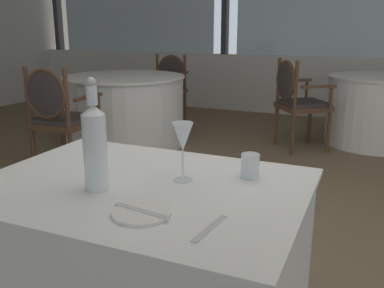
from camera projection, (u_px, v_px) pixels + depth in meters
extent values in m
plane|color=#756047|center=(242.00, 257.00, 2.39)|extent=(14.46, 14.46, 0.00)
cube|color=silver|center=(329.00, 88.00, 5.96)|extent=(10.04, 0.12, 0.85)
cube|color=white|center=(140.00, 186.00, 1.43)|extent=(1.11, 0.80, 0.02)
cube|color=white|center=(144.00, 282.00, 1.53)|extent=(1.07, 0.78, 0.73)
cylinder|color=white|center=(142.00, 213.00, 1.19)|extent=(0.17, 0.17, 0.01)
cube|color=silver|center=(142.00, 211.00, 1.19)|extent=(0.19, 0.05, 0.00)
cube|color=silver|center=(210.00, 228.00, 1.11)|extent=(0.04, 0.17, 0.00)
cylinder|color=white|center=(95.00, 152.00, 1.35)|extent=(0.08, 0.08, 0.25)
cone|color=white|center=(93.00, 109.00, 1.31)|extent=(0.08, 0.08, 0.03)
cylinder|color=white|center=(92.00, 95.00, 1.30)|extent=(0.03, 0.03, 0.06)
sphere|color=silver|center=(91.00, 81.00, 1.28)|extent=(0.03, 0.03, 0.03)
cylinder|color=white|center=(183.00, 180.00, 1.46)|extent=(0.06, 0.06, 0.00)
cylinder|color=white|center=(183.00, 165.00, 1.44)|extent=(0.01, 0.01, 0.10)
cone|color=white|center=(183.00, 137.00, 1.41)|extent=(0.07, 0.07, 0.10)
cylinder|color=white|center=(250.00, 166.00, 1.47)|extent=(0.06, 0.06, 0.09)
cylinder|color=white|center=(123.00, 77.00, 4.52)|extent=(1.32, 1.32, 0.02)
cylinder|color=white|center=(125.00, 111.00, 4.62)|extent=(1.28, 1.28, 0.73)
cube|color=brown|center=(165.00, 92.00, 5.49)|extent=(0.47, 0.47, 0.05)
cube|color=#383333|center=(165.00, 89.00, 5.48)|extent=(0.43, 0.43, 0.04)
cylinder|color=brown|center=(172.00, 113.00, 5.30)|extent=(0.04, 0.04, 0.41)
cylinder|color=brown|center=(144.00, 111.00, 5.45)|extent=(0.04, 0.04, 0.41)
cylinder|color=brown|center=(185.00, 108.00, 5.66)|extent=(0.04, 0.04, 0.41)
cylinder|color=brown|center=(158.00, 106.00, 5.80)|extent=(0.04, 0.04, 0.41)
cylinder|color=brown|center=(185.00, 72.00, 5.53)|extent=(0.04, 0.04, 0.44)
cylinder|color=brown|center=(157.00, 71.00, 5.68)|extent=(0.04, 0.04, 0.44)
ellipsoid|color=#383333|center=(171.00, 70.00, 5.61)|extent=(0.39, 0.06, 0.37)
torus|color=brown|center=(171.00, 70.00, 5.61)|extent=(0.39, 0.04, 0.39)
cube|color=brown|center=(181.00, 74.00, 5.31)|extent=(0.04, 0.37, 0.03)
cylinder|color=brown|center=(177.00, 84.00, 5.22)|extent=(0.03, 0.03, 0.22)
cube|color=brown|center=(146.00, 72.00, 5.50)|extent=(0.04, 0.37, 0.03)
cylinder|color=brown|center=(141.00, 82.00, 5.40)|extent=(0.03, 0.03, 0.22)
cube|color=brown|center=(65.00, 123.00, 3.71)|extent=(0.47, 0.47, 0.05)
cube|color=#383333|center=(65.00, 118.00, 3.70)|extent=(0.43, 0.43, 0.04)
cylinder|color=brown|center=(64.00, 141.00, 4.02)|extent=(0.04, 0.04, 0.41)
cylinder|color=brown|center=(99.00, 145.00, 3.87)|extent=(0.04, 0.04, 0.41)
cylinder|color=brown|center=(34.00, 152.00, 3.66)|extent=(0.04, 0.04, 0.41)
cylinder|color=brown|center=(71.00, 157.00, 3.52)|extent=(0.04, 0.04, 0.41)
cylinder|color=brown|center=(28.00, 95.00, 3.53)|extent=(0.04, 0.04, 0.48)
cylinder|color=brown|center=(67.00, 98.00, 3.38)|extent=(0.04, 0.04, 0.48)
ellipsoid|color=#383333|center=(45.00, 94.00, 3.44)|extent=(0.39, 0.06, 0.40)
torus|color=brown|center=(45.00, 94.00, 3.44)|extent=(0.42, 0.04, 0.42)
cube|color=brown|center=(42.00, 94.00, 3.75)|extent=(0.04, 0.37, 0.03)
cylinder|color=brown|center=(53.00, 103.00, 3.91)|extent=(0.03, 0.03, 0.22)
cube|color=brown|center=(88.00, 97.00, 3.57)|extent=(0.04, 0.37, 0.03)
cylinder|color=brown|center=(99.00, 107.00, 3.72)|extent=(0.03, 0.03, 0.22)
cylinder|color=white|center=(379.00, 77.00, 4.50)|extent=(1.05, 1.05, 0.02)
cylinder|color=white|center=(375.00, 111.00, 4.60)|extent=(1.02, 1.02, 0.73)
cube|color=brown|center=(303.00, 107.00, 4.39)|extent=(0.64, 0.64, 0.05)
cube|color=#383333|center=(303.00, 103.00, 4.38)|extent=(0.59, 0.59, 0.04)
cylinder|color=brown|center=(309.00, 124.00, 4.69)|extent=(0.04, 0.04, 0.43)
cylinder|color=brown|center=(329.00, 132.00, 4.31)|extent=(0.04, 0.04, 0.43)
cylinder|color=brown|center=(276.00, 126.00, 4.60)|extent=(0.04, 0.04, 0.43)
cylinder|color=brown|center=(293.00, 135.00, 4.22)|extent=(0.04, 0.04, 0.43)
cylinder|color=brown|center=(279.00, 80.00, 4.47)|extent=(0.04, 0.04, 0.47)
cylinder|color=brown|center=(296.00, 85.00, 4.09)|extent=(0.04, 0.04, 0.47)
ellipsoid|color=#383333|center=(286.00, 80.00, 4.27)|extent=(0.27, 0.34, 0.39)
torus|color=brown|center=(286.00, 80.00, 4.27)|extent=(0.27, 0.35, 0.41)
cube|color=brown|center=(295.00, 80.00, 4.56)|extent=(0.32, 0.25, 0.03)
cylinder|color=brown|center=(307.00, 90.00, 4.62)|extent=(0.03, 0.03, 0.22)
cube|color=brown|center=(319.00, 87.00, 4.10)|extent=(0.32, 0.25, 0.03)
cylinder|color=brown|center=(331.00, 97.00, 4.16)|extent=(0.03, 0.03, 0.22)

